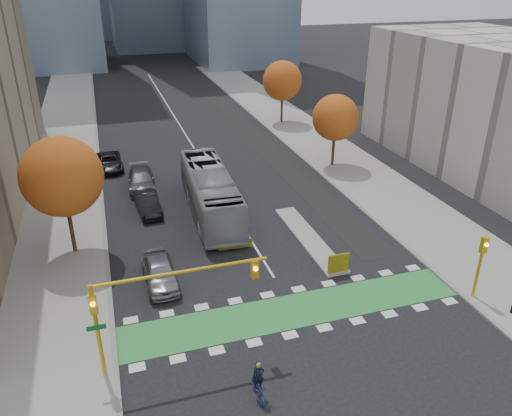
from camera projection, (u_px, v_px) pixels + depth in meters
ground at (305, 327)px, 27.13m from camera, size 300.00×300.00×0.00m
sidewalk_west at (58, 207)px, 40.67m from camera, size 7.00×120.00×0.15m
sidewalk_east at (355, 171)px, 47.94m from camera, size 7.00×120.00×0.15m
curb_west at (102, 201)px, 41.61m from camera, size 0.30×120.00×0.16m
curb_east at (322, 175)px, 47.00m from camera, size 0.30×120.00×0.16m
bike_crossing at (295, 310)px, 28.42m from camera, size 20.00×3.00×0.01m
centre_line at (181, 127)px, 61.54m from camera, size 0.15×70.00×0.01m
bike_lane_paint at (264, 146)px, 54.96m from camera, size 2.50×50.00×0.01m
median_island at (308, 238)px, 35.92m from camera, size 1.60×10.00×0.16m
hazard_board at (338, 263)px, 31.48m from camera, size 1.40×0.12×1.30m
tree_west at (62, 177)px, 31.79m from camera, size 5.20×5.20×8.22m
tree_east_near at (335, 118)px, 47.18m from camera, size 4.40×4.40×7.08m
tree_east_far at (282, 81)px, 60.92m from camera, size 4.80×4.80×7.65m
traffic_signal_west at (152, 297)px, 22.81m from camera, size 8.53×0.56×5.20m
traffic_signal_east at (481, 258)px, 28.34m from camera, size 0.35×0.43×4.10m
cyclist at (258, 385)px, 22.44m from camera, size 0.64×1.73×1.98m
bus at (210, 191)px, 39.09m from camera, size 3.68×13.26×3.66m
parked_car_a at (160, 272)px, 30.57m from camera, size 2.03×4.82×1.63m
parked_car_b at (148, 203)px, 39.65m from camera, size 1.95×4.71×1.52m
parked_car_c at (141, 180)px, 43.93m from camera, size 2.53×5.61×1.60m
parked_car_d at (109, 162)px, 48.27m from camera, size 2.55×5.24×1.44m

